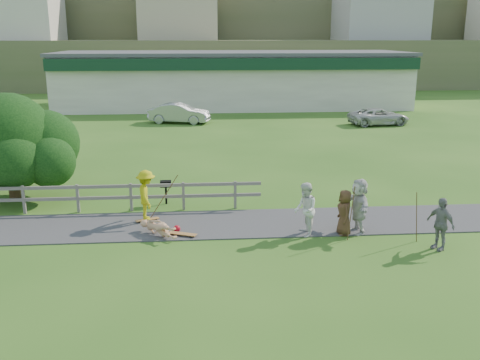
{
  "coord_description": "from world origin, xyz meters",
  "views": [
    {
      "loc": [
        0.62,
        -16.53,
        6.52
      ],
      "look_at": [
        2.08,
        2.0,
        1.5
      ],
      "focal_mm": 40.0,
      "sensor_mm": 36.0,
      "label": 1
    }
  ],
  "objects_px": {
    "spectator_c": "(344,212)",
    "spectator_d": "(359,206)",
    "spectator_a": "(305,210)",
    "skater_rider": "(146,198)",
    "spectator_b": "(440,224)",
    "bbq": "(166,192)",
    "skater_fallen": "(158,228)",
    "car_silver": "(179,113)",
    "car_white": "(379,117)",
    "tree": "(11,160)"
  },
  "relations": [
    {
      "from": "skater_rider",
      "to": "skater_fallen",
      "type": "xyz_separation_m",
      "value": [
        0.5,
        -1.47,
        -0.62
      ]
    },
    {
      "from": "car_silver",
      "to": "car_white",
      "type": "distance_m",
      "value": 15.22
    },
    {
      "from": "skater_rider",
      "to": "car_silver",
      "type": "distance_m",
      "value": 22.79
    },
    {
      "from": "skater_fallen",
      "to": "car_white",
      "type": "relative_size",
      "value": 0.35
    },
    {
      "from": "spectator_a",
      "to": "spectator_b",
      "type": "distance_m",
      "value": 4.26
    },
    {
      "from": "spectator_c",
      "to": "spectator_d",
      "type": "distance_m",
      "value": 0.56
    },
    {
      "from": "skater_rider",
      "to": "bbq",
      "type": "distance_m",
      "value": 2.25
    },
    {
      "from": "skater_fallen",
      "to": "spectator_c",
      "type": "xyz_separation_m",
      "value": [
        6.25,
        -0.31,
        0.49
      ]
    },
    {
      "from": "skater_rider",
      "to": "tree",
      "type": "distance_m",
      "value": 6.65
    },
    {
      "from": "skater_fallen",
      "to": "car_white",
      "type": "bearing_deg",
      "value": 12.36
    },
    {
      "from": "skater_rider",
      "to": "tree",
      "type": "height_order",
      "value": "tree"
    },
    {
      "from": "spectator_c",
      "to": "car_silver",
      "type": "distance_m",
      "value": 25.36
    },
    {
      "from": "spectator_d",
      "to": "spectator_c",
      "type": "bearing_deg",
      "value": -82.9
    },
    {
      "from": "skater_fallen",
      "to": "car_silver",
      "type": "distance_m",
      "value": 24.26
    },
    {
      "from": "car_silver",
      "to": "spectator_b",
      "type": "bearing_deg",
      "value": -147.64
    },
    {
      "from": "skater_fallen",
      "to": "spectator_d",
      "type": "distance_m",
      "value": 6.8
    },
    {
      "from": "spectator_c",
      "to": "car_silver",
      "type": "height_order",
      "value": "spectator_c"
    },
    {
      "from": "spectator_a",
      "to": "spectator_b",
      "type": "relative_size",
      "value": 1.08
    },
    {
      "from": "spectator_a",
      "to": "skater_fallen",
      "type": "bearing_deg",
      "value": -92.74
    },
    {
      "from": "car_silver",
      "to": "bbq",
      "type": "bearing_deg",
      "value": -166.26
    },
    {
      "from": "spectator_a",
      "to": "car_silver",
      "type": "distance_m",
      "value": 25.07
    },
    {
      "from": "spectator_a",
      "to": "spectator_d",
      "type": "xyz_separation_m",
      "value": [
        1.86,
        0.14,
        0.04
      ]
    },
    {
      "from": "skater_rider",
      "to": "spectator_d",
      "type": "xyz_separation_m",
      "value": [
        7.26,
        -1.65,
        0.05
      ]
    },
    {
      "from": "car_silver",
      "to": "car_white",
      "type": "height_order",
      "value": "car_silver"
    },
    {
      "from": "skater_rider",
      "to": "spectator_a",
      "type": "xyz_separation_m",
      "value": [
        5.41,
        -1.8,
        0.01
      ]
    },
    {
      "from": "car_silver",
      "to": "tree",
      "type": "bearing_deg",
      "value": 175.85
    },
    {
      "from": "skater_fallen",
      "to": "skater_rider",
      "type": "bearing_deg",
      "value": 65.31
    },
    {
      "from": "skater_fallen",
      "to": "car_white",
      "type": "height_order",
      "value": "car_white"
    },
    {
      "from": "skater_fallen",
      "to": "car_silver",
      "type": "xyz_separation_m",
      "value": [
        -0.04,
        24.25,
        0.47
      ]
    },
    {
      "from": "spectator_d",
      "to": "tree",
      "type": "height_order",
      "value": "tree"
    },
    {
      "from": "skater_rider",
      "to": "spectator_c",
      "type": "xyz_separation_m",
      "value": [
        6.75,
        -1.78,
        -0.13
      ]
    },
    {
      "from": "spectator_a",
      "to": "car_white",
      "type": "relative_size",
      "value": 0.4
    },
    {
      "from": "tree",
      "to": "bbq",
      "type": "bearing_deg",
      "value": -10.81
    },
    {
      "from": "spectator_d",
      "to": "tree",
      "type": "distance_m",
      "value": 13.92
    },
    {
      "from": "tree",
      "to": "car_white",
      "type": "bearing_deg",
      "value": 39.3
    },
    {
      "from": "skater_fallen",
      "to": "spectator_c",
      "type": "bearing_deg",
      "value": -46.38
    },
    {
      "from": "skater_rider",
      "to": "skater_fallen",
      "type": "height_order",
      "value": "skater_rider"
    },
    {
      "from": "skater_rider",
      "to": "spectator_d",
      "type": "relative_size",
      "value": 0.95
    },
    {
      "from": "car_silver",
      "to": "bbq",
      "type": "height_order",
      "value": "car_silver"
    },
    {
      "from": "spectator_a",
      "to": "car_white",
      "type": "bearing_deg",
      "value": 156.82
    },
    {
      "from": "spectator_b",
      "to": "bbq",
      "type": "height_order",
      "value": "spectator_b"
    },
    {
      "from": "spectator_a",
      "to": "skater_rider",
      "type": "bearing_deg",
      "value": -107.32
    },
    {
      "from": "car_silver",
      "to": "skater_rider",
      "type": "bearing_deg",
      "value": -167.71
    },
    {
      "from": "tree",
      "to": "bbq",
      "type": "xyz_separation_m",
      "value": [
        6.27,
        -1.2,
        -1.19
      ]
    },
    {
      "from": "spectator_c",
      "to": "spectator_d",
      "type": "xyz_separation_m",
      "value": [
        0.51,
        0.13,
        0.17
      ]
    },
    {
      "from": "spectator_d",
      "to": "bbq",
      "type": "distance_m",
      "value": 7.71
    },
    {
      "from": "spectator_a",
      "to": "car_white",
      "type": "height_order",
      "value": "spectator_a"
    },
    {
      "from": "skater_rider",
      "to": "bbq",
      "type": "relative_size",
      "value": 1.92
    },
    {
      "from": "skater_fallen",
      "to": "tree",
      "type": "xyz_separation_m",
      "value": [
        -6.21,
        4.8,
        1.38
      ]
    },
    {
      "from": "spectator_b",
      "to": "skater_fallen",
      "type": "bearing_deg",
      "value": -128.88
    }
  ]
}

